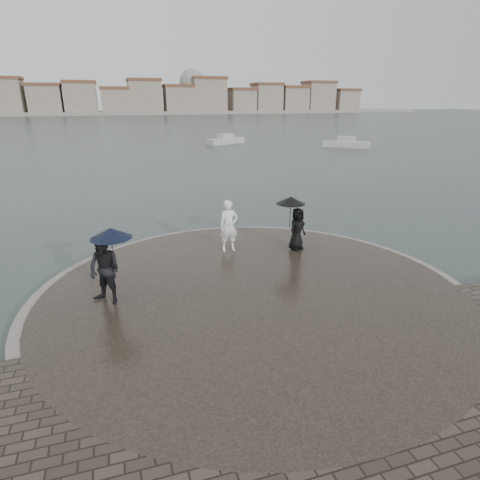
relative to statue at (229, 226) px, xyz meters
name	(u,v)px	position (x,y,z in m)	size (l,w,h in m)	color
ground	(309,377)	(-0.22, -6.81, -1.28)	(400.00, 400.00, 0.00)	#2B3835
kerb_ring	(254,296)	(-0.22, -3.31, -1.12)	(12.50, 12.50, 0.32)	gray
quay_tip	(254,296)	(-0.22, -3.31, -1.10)	(11.90, 11.90, 0.36)	#2D261E
statue	(229,226)	(0.00, 0.00, 0.00)	(0.67, 0.44, 1.85)	white
visitor_left	(106,262)	(-4.14, -2.76, 0.23)	(1.38, 1.22, 2.04)	black
visitor_right	(295,219)	(2.28, -0.59, 0.20)	(1.23, 1.06, 1.95)	black
far_skyline	(98,99)	(-6.51, 153.90, 4.33)	(260.00, 20.00, 37.00)	gray
boats	(193,146)	(5.53, 34.10, -0.91)	(46.75, 12.65, 1.50)	#BAB3A7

